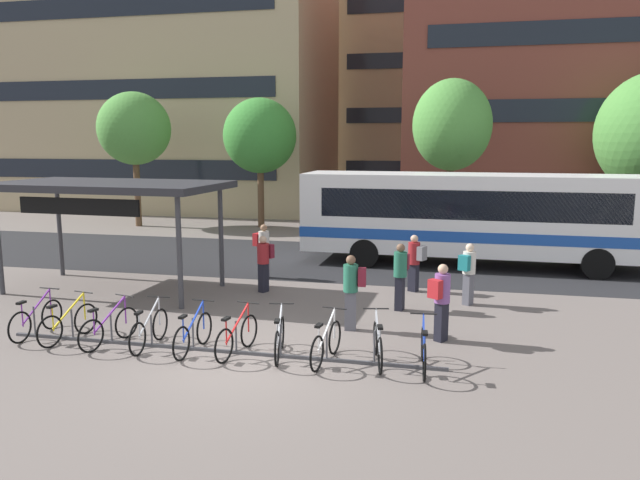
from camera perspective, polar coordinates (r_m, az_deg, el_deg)
ground at (r=12.30m, az=-7.18°, el=-11.29°), size 200.00×200.00×0.00m
bus_lane_asphalt at (r=21.97m, az=1.83°, el=-1.92°), size 80.00×7.20×0.01m
city_bus at (r=21.36m, az=14.89°, el=2.25°), size 12.08×2.84×3.20m
bike_rack at (r=12.82m, az=-10.00°, el=-10.05°), size 9.53×0.17×0.70m
parked_bicycle_purple_0 at (r=14.94m, az=-25.41°, el=-6.84°), size 0.52×1.72×0.99m
parked_bicycle_yellow_1 at (r=14.32m, az=-22.84°, el=-7.35°), size 0.53×1.70×0.99m
parked_bicycle_purple_2 at (r=13.71m, az=-19.43°, el=-7.89°), size 0.60×1.69×0.99m
parked_bicycle_silver_3 at (r=13.29m, az=-15.96°, el=-8.25°), size 0.52×1.72×0.99m
parked_bicycle_blue_4 at (r=12.80m, az=-11.99°, el=-8.77°), size 0.52×1.72×0.99m
parked_bicycle_red_5 at (r=12.49m, az=-7.92°, el=-9.11°), size 0.52×1.71×0.99m
parked_bicycle_silver_6 at (r=12.29m, az=-3.88°, el=-9.36°), size 0.53×1.70×0.99m
parked_bicycle_white_7 at (r=11.97m, az=0.59°, el=-9.86°), size 0.52×1.71×0.99m
parked_bicycle_silver_8 at (r=11.96m, az=5.52°, el=-9.92°), size 0.56×1.70×0.99m
parked_bicycle_blue_9 at (r=11.73m, az=9.83°, el=-10.41°), size 0.52×1.72×0.99m
transit_shelter at (r=18.16m, az=-19.45°, el=4.62°), size 6.62×3.68×3.17m
commuter_red_pack_0 at (r=19.09m, az=-5.43°, el=-0.67°), size 0.59×0.46×1.73m
commuter_maroon_pack_1 at (r=13.79m, az=3.08°, el=-4.50°), size 0.55×0.38×1.76m
commuter_maroon_pack_2 at (r=15.53m, az=7.69°, el=-3.01°), size 0.42×0.57×1.75m
commuter_grey_pack_3 at (r=17.49m, az=9.03°, el=-1.83°), size 0.60×0.52×1.66m
commuter_teal_pack_4 at (r=16.34m, az=13.94°, el=-2.77°), size 0.53×0.61×1.66m
commuter_red_pack_5 at (r=13.27m, az=11.46°, el=-5.37°), size 0.55×0.60×1.72m
commuter_maroon_pack_6 at (r=17.34m, az=-5.36°, el=-1.86°), size 0.48×0.60×1.65m
street_tree_1 at (r=31.81m, az=-17.28°, el=10.07°), size 3.61×3.61×6.73m
street_tree_2 at (r=30.14m, az=-5.75°, el=9.82°), size 3.62×3.62×6.41m
street_tree_3 at (r=26.51m, az=12.46°, el=10.60°), size 3.35×3.35×6.93m
building_left_wing at (r=42.11m, az=-14.83°, el=15.52°), size 21.47×11.51×17.99m
building_centre_block at (r=50.59m, az=12.68°, el=13.03°), size 17.60×12.25×15.34m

